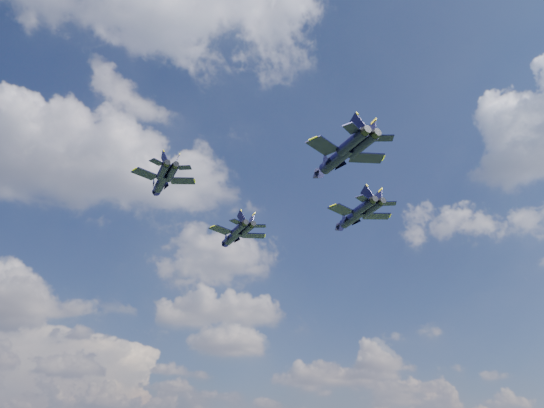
{
  "coord_description": "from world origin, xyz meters",
  "views": [
    {
      "loc": [
        -18.16,
        -77.06,
        17.33
      ],
      "look_at": [
        3.15,
        6.84,
        57.99
      ],
      "focal_mm": 35.0,
      "sensor_mm": 36.0,
      "label": 1
    }
  ],
  "objects_px": {
    "jet_lead": "(233,237)",
    "jet_right": "(352,218)",
    "jet_slot": "(335,160)",
    "jet_left": "(161,183)"
  },
  "relations": [
    {
      "from": "jet_lead",
      "to": "jet_right",
      "type": "bearing_deg",
      "value": -49.12
    },
    {
      "from": "jet_slot",
      "to": "jet_lead",
      "type": "bearing_deg",
      "value": 91.62
    },
    {
      "from": "jet_slot",
      "to": "jet_right",
      "type": "bearing_deg",
      "value": 49.26
    },
    {
      "from": "jet_lead",
      "to": "jet_left",
      "type": "bearing_deg",
      "value": -138.98
    },
    {
      "from": "jet_right",
      "to": "jet_slot",
      "type": "distance_m",
      "value": 23.92
    },
    {
      "from": "jet_lead",
      "to": "jet_slot",
      "type": "height_order",
      "value": "jet_lead"
    },
    {
      "from": "jet_lead",
      "to": "jet_right",
      "type": "relative_size",
      "value": 0.94
    },
    {
      "from": "jet_lead",
      "to": "jet_left",
      "type": "distance_m",
      "value": 26.95
    },
    {
      "from": "jet_right",
      "to": "jet_left",
      "type": "bearing_deg",
      "value": -179.64
    },
    {
      "from": "jet_lead",
      "to": "jet_left",
      "type": "xyz_separation_m",
      "value": [
        -16.25,
        -21.5,
        -0.06
      ]
    }
  ]
}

